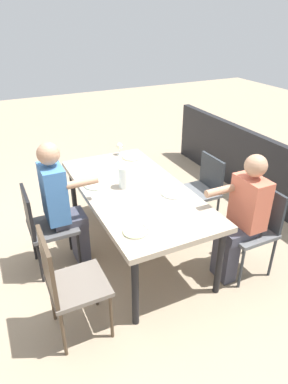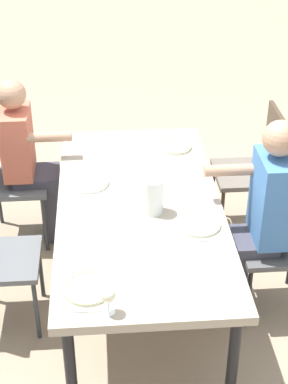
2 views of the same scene
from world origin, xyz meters
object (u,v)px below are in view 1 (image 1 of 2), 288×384
object	(u,v)px
dining_table	(135,194)
diner_man_white	(62,203)
wine_glass_3	(119,146)
plate_2	(96,185)
water_pitcher	(125,178)
chair_west_north	(66,280)
plate_0	(136,231)
chair_west_south	(254,224)
diner_woman_green	(242,215)
chair_mid_north	(44,224)
plate_1	(174,193)
chair_mid_south	(202,187)
plate_3	(132,157)

from	to	relation	value
dining_table	diner_man_white	size ratio (longest dim) A/B	1.50
dining_table	wine_glass_3	world-z (taller)	wine_glass_3
plate_2	water_pitcher	bearing A→B (deg)	-122.82
chair_west_north	plate_0	size ratio (longest dim) A/B	4.59
plate_0	wine_glass_3	world-z (taller)	wine_glass_3
dining_table	plate_2	distance (m)	0.41
chair_west_south	diner_woman_green	bearing A→B (deg)	89.00
wine_glass_3	water_pitcher	distance (m)	0.88
water_pitcher	wine_glass_3	bearing A→B (deg)	-18.79
chair_mid_north	chair_west_north	bearing A→B (deg)	179.56
plate_1	chair_west_south	bearing A→B (deg)	-130.25
diner_woman_green	plate_0	bearing A→B (deg)	85.73
chair_west_south	water_pitcher	distance (m)	1.34
chair_mid_south	plate_3	bearing A→B (deg)	43.20
plate_3	plate_0	bearing A→B (deg)	156.87
chair_west_north	diner_woman_green	distance (m)	1.66
dining_table	diner_man_white	distance (m)	0.72
diner_man_white	water_pitcher	distance (m)	0.66
chair_west_north	wine_glass_3	bearing A→B (deg)	-33.79
dining_table	chair_west_north	size ratio (longest dim) A/B	2.07
chair_west_north	plate_3	distance (m)	1.97
chair_mid_north	plate_1	xyz separation A→B (m)	(-0.37, -1.22, 0.23)
plate_0	chair_mid_north	bearing A→B (deg)	36.97
chair_west_south	plate_3	world-z (taller)	chair_west_south
chair_west_north	plate_3	xyz separation A→B (m)	(1.53, -1.23, 0.21)
chair_west_north	diner_man_white	size ratio (longest dim) A/B	0.73
plate_0	plate_1	bearing A→B (deg)	-54.57
wine_glass_3	plate_1	bearing A→B (deg)	-175.51
chair_west_south	chair_west_north	bearing A→B (deg)	90.00
diner_man_white	plate_1	world-z (taller)	diner_man_white
plate_0	diner_man_white	bearing A→B (deg)	27.05
chair_mid_north	water_pitcher	size ratio (longest dim) A/B	4.10
plate_3	wine_glass_3	world-z (taller)	wine_glass_3
diner_woman_green	plate_1	world-z (taller)	diner_woman_green
chair_mid_south	plate_0	bearing A→B (deg)	123.53
plate_0	plate_1	world-z (taller)	same
dining_table	wine_glass_3	bearing A→B (deg)	-13.05
chair_mid_north	diner_woman_green	distance (m)	1.88
plate_0	water_pitcher	size ratio (longest dim) A/B	0.96
chair_mid_south	wine_glass_3	distance (m)	1.12
dining_table	chair_mid_south	world-z (taller)	chair_mid_south
chair_west_north	wine_glass_3	distance (m)	2.06
dining_table	chair_mid_south	bearing A→B (deg)	-83.18
diner_woman_green	plate_1	distance (m)	0.68
plate_3	wine_glass_3	distance (m)	0.22
plate_3	dining_table	bearing A→B (deg)	157.39
diner_woman_green	water_pitcher	size ratio (longest dim) A/B	5.75
water_pitcher	chair_mid_south	bearing A→B (deg)	-88.09
diner_woman_green	plate_2	bearing A→B (deg)	46.27
plate_1	plate_2	xyz separation A→B (m)	(0.50, 0.63, -0.00)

